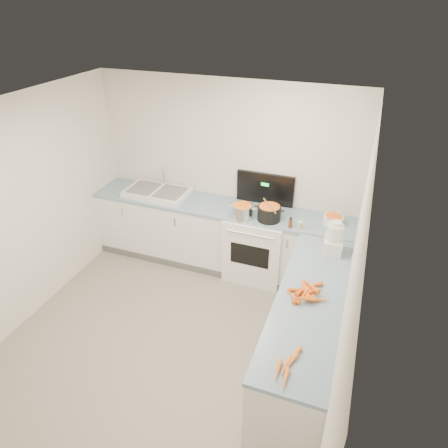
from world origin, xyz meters
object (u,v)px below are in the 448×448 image
(sink, at_px, (157,192))
(steel_pot, at_px, (242,212))
(extract_bottle, at_px, (290,223))
(spice_jar, at_px, (300,226))
(food_processor, at_px, (334,239))
(mixing_bowl, at_px, (333,220))
(black_pot, at_px, (269,214))
(stove, at_px, (257,243))

(sink, distance_m, steel_pot, 1.31)
(sink, height_order, extract_bottle, sink)
(spice_jar, bearing_deg, food_processor, -41.58)
(steel_pot, bearing_deg, spice_jar, -1.40)
(mixing_bowl, bearing_deg, black_pot, -167.76)
(black_pot, height_order, extract_bottle, black_pot)
(black_pot, distance_m, extract_bottle, 0.30)
(black_pot, bearing_deg, spice_jar, -10.51)
(black_pot, bearing_deg, mixing_bowl, 12.24)
(sink, relative_size, mixing_bowl, 3.58)
(sink, bearing_deg, steel_pot, -8.53)
(steel_pot, bearing_deg, food_processor, -18.83)
(black_pot, relative_size, spice_jar, 3.72)
(black_pot, height_order, food_processor, food_processor)
(steel_pot, relative_size, black_pot, 0.91)
(stove, bearing_deg, spice_jar, -19.09)
(black_pot, distance_m, spice_jar, 0.41)
(extract_bottle, height_order, spice_jar, extract_bottle)
(mixing_bowl, xyz_separation_m, food_processor, (0.07, -0.61, 0.11))
(steel_pot, bearing_deg, extract_bottle, -3.00)
(sink, bearing_deg, black_pot, -4.86)
(sink, height_order, mixing_bowl, sink)
(sink, relative_size, extract_bottle, 7.78)
(mixing_bowl, relative_size, extract_bottle, 2.17)
(mixing_bowl, bearing_deg, extract_bottle, -151.69)
(steel_pot, height_order, food_processor, food_processor)
(extract_bottle, bearing_deg, steel_pot, 177.00)
(stove, relative_size, sink, 1.58)
(stove, relative_size, black_pot, 4.76)
(black_pot, relative_size, food_processor, 0.75)
(black_pot, bearing_deg, steel_pot, -170.14)
(food_processor, bearing_deg, steel_pot, 161.17)
(extract_bottle, xyz_separation_m, food_processor, (0.53, -0.36, 0.11))
(stove, bearing_deg, sink, 179.38)
(stove, bearing_deg, mixing_bowl, 2.59)
(black_pot, xyz_separation_m, extract_bottle, (0.29, -0.09, -0.03))
(mixing_bowl, xyz_separation_m, spice_jar, (-0.35, -0.24, -0.02))
(extract_bottle, distance_m, food_processor, 0.65)
(stove, height_order, mixing_bowl, stove)
(stove, xyz_separation_m, steel_pot, (-0.16, -0.18, 0.54))
(steel_pot, height_order, extract_bottle, steel_pot)
(extract_bottle, bearing_deg, spice_jar, 7.16)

